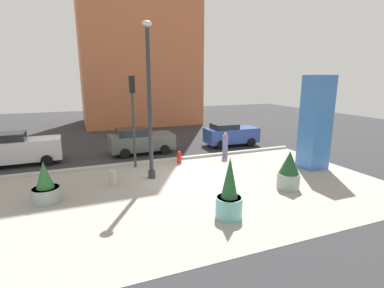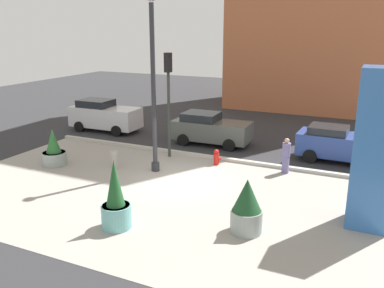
% 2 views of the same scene
% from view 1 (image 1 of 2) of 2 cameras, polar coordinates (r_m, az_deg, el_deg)
% --- Properties ---
extents(ground_plane, '(60.00, 60.00, 0.00)m').
position_cam_1_polar(ground_plane, '(18.63, -5.98, -2.66)').
color(ground_plane, '#2D2D30').
extents(plaza_pavement, '(18.00, 10.00, 0.02)m').
position_cam_1_polar(plaza_pavement, '(13.25, 1.26, -9.15)').
color(plaza_pavement, '#9E998E').
rests_on(plaza_pavement, ground_plane).
extents(curb_strip, '(18.00, 0.24, 0.16)m').
position_cam_1_polar(curb_strip, '(17.79, -5.20, -3.12)').
color(curb_strip, '#B7B2A8').
rests_on(curb_strip, ground_plane).
extents(lamp_post, '(0.44, 0.44, 7.48)m').
position_cam_1_polar(lamp_post, '(14.20, -8.30, 7.43)').
color(lamp_post, '#2D2D33').
rests_on(lamp_post, ground_plane).
extents(art_pillar_blue, '(1.25, 1.25, 5.10)m').
position_cam_1_polar(art_pillar_blue, '(17.31, 23.00, 3.82)').
color(art_pillar_blue, '#3870BC').
rests_on(art_pillar_blue, ground_plane).
extents(potted_plant_near_left, '(1.13, 1.13, 1.71)m').
position_cam_1_polar(potted_plant_near_left, '(13.30, -26.72, -7.51)').
color(potted_plant_near_left, gray).
rests_on(potted_plant_near_left, ground_plane).
extents(potted_plant_by_pillar, '(1.00, 1.00, 1.77)m').
position_cam_1_polar(potted_plant_by_pillar, '(13.90, 18.42, -5.08)').
color(potted_plant_by_pillar, gray).
rests_on(potted_plant_by_pillar, ground_plane).
extents(potted_plant_near_right, '(0.96, 0.96, 2.28)m').
position_cam_1_polar(potted_plant_near_right, '(10.66, 7.29, -9.81)').
color(potted_plant_near_right, '#6BB2B2').
rests_on(potted_plant_near_right, ground_plane).
extents(fire_hydrant, '(0.36, 0.26, 0.75)m').
position_cam_1_polar(fire_hydrant, '(17.24, -2.51, -2.60)').
color(fire_hydrant, red).
rests_on(fire_hydrant, ground_plane).
extents(concrete_bollard, '(0.36, 0.36, 0.75)m').
position_cam_1_polar(concrete_bollard, '(14.22, -15.24, -6.43)').
color(concrete_bollard, '#B2ADA3').
rests_on(concrete_bollard, ground_plane).
extents(traffic_light_corner, '(0.28, 0.42, 5.06)m').
position_cam_1_polar(traffic_light_corner, '(16.22, -11.51, 6.98)').
color(traffic_light_corner, '#333833').
rests_on(traffic_light_corner, ground_plane).
extents(car_curb_west, '(4.40, 2.05, 1.90)m').
position_cam_1_polar(car_curb_west, '(19.56, -30.76, -0.81)').
color(car_curb_west, silver).
rests_on(car_curb_west, ground_plane).
extents(car_intersection, '(3.95, 2.02, 1.67)m').
position_cam_1_polar(car_intersection, '(21.80, 7.55, 1.90)').
color(car_intersection, '#2D4793').
rests_on(car_intersection, ground_plane).
extents(car_curb_east, '(4.25, 2.11, 1.71)m').
position_cam_1_polar(car_curb_east, '(19.67, -10.05, 0.63)').
color(car_curb_east, '#565B56').
rests_on(car_curb_east, ground_plane).
extents(pedestrian_on_sidewalk, '(0.37, 0.37, 1.59)m').
position_cam_1_polar(pedestrian_on_sidewalk, '(18.57, 6.51, 0.08)').
color(pedestrian_on_sidewalk, slate).
rests_on(pedestrian_on_sidewalk, ground_plane).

